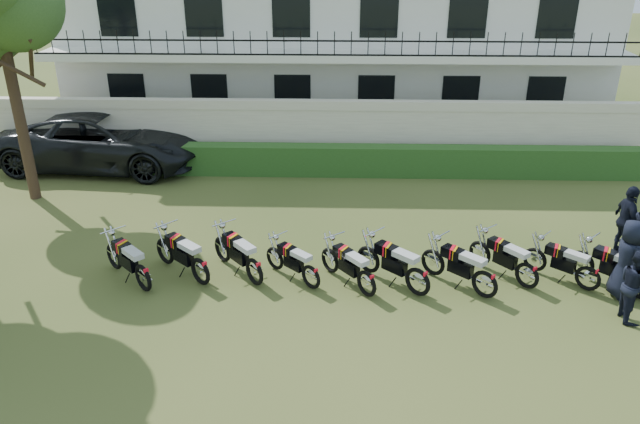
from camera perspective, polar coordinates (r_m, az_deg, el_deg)
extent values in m
plane|color=#36461C|center=(14.25, 0.83, -7.12)|extent=(100.00, 100.00, 0.00)
cube|color=beige|center=(21.13, 1.23, 6.76)|extent=(30.00, 0.30, 2.00)
cube|color=beige|center=(20.81, 1.26, 9.77)|extent=(30.00, 0.35, 0.30)
cube|color=#254819|center=(20.56, 3.99, 4.70)|extent=(18.00, 0.60, 1.00)
cube|color=white|center=(26.41, 1.44, 15.97)|extent=(20.00, 8.00, 7.00)
cube|color=white|center=(21.78, 1.33, 14.09)|extent=(20.00, 1.40, 0.25)
cube|color=black|center=(21.03, 1.33, 15.37)|extent=(20.00, 0.05, 0.05)
cube|color=black|center=(21.11, 1.32, 14.16)|extent=(20.00, 0.05, 0.05)
cube|color=black|center=(24.15, -17.05, 9.47)|extent=(1.30, 0.12, 2.20)
cube|color=black|center=(23.54, -18.14, 17.69)|extent=(1.30, 0.12, 2.20)
cube|color=black|center=(23.37, -9.96, 9.69)|extent=(1.30, 0.12, 2.20)
cube|color=black|center=(22.74, -10.63, 18.23)|extent=(1.30, 0.12, 2.20)
cube|color=black|center=(22.96, -2.50, 9.77)|extent=(1.30, 0.12, 2.20)
cube|color=black|center=(22.32, -2.67, 18.48)|extent=(1.30, 0.12, 2.20)
cube|color=black|center=(22.94, 5.11, 9.68)|extent=(1.30, 0.12, 2.20)
cube|color=black|center=(22.30, 5.46, 18.40)|extent=(1.30, 0.12, 2.20)
cube|color=black|center=(23.31, 12.59, 9.43)|extent=(1.30, 0.12, 2.20)
cube|color=black|center=(22.67, 13.44, 17.98)|extent=(1.30, 0.12, 2.20)
cube|color=black|center=(24.05, 19.71, 9.04)|extent=(1.30, 0.12, 2.20)
cube|color=black|center=(23.43, 20.98, 17.28)|extent=(1.30, 0.12, 2.20)
cylinder|color=#473323|center=(20.01, -25.84, 8.12)|extent=(0.32, 0.32, 5.25)
sphere|color=#325321|center=(19.49, -26.17, 16.79)|extent=(2.60, 2.60, 2.60)
torus|color=black|center=(14.03, -14.47, -7.02)|extent=(0.53, 0.52, 0.65)
torus|color=black|center=(15.12, -17.11, -4.91)|extent=(0.53, 0.52, 0.65)
cube|color=black|center=(14.45, -15.81, -5.46)|extent=(0.55, 0.55, 0.32)
cube|color=black|center=(14.51, -16.41, -4.11)|extent=(0.53, 0.53, 0.23)
cube|color=red|center=(14.50, -16.41, -4.08)|extent=(0.20, 0.30, 0.24)
cube|color=#E8A00C|center=(14.45, -16.29, -4.17)|extent=(0.17, 0.28, 0.24)
cube|color=silver|center=(14.06, -15.40, -4.74)|extent=(0.59, 0.59, 0.13)
cylinder|color=silver|center=(14.64, -17.19, -2.54)|extent=(0.47, 0.47, 0.03)
torus|color=black|center=(14.01, -9.15, -6.50)|extent=(0.56, 0.51, 0.66)
torus|color=black|center=(15.03, -12.46, -4.50)|extent=(0.56, 0.51, 0.66)
cube|color=black|center=(14.40, -10.79, -4.98)|extent=(0.57, 0.54, 0.33)
cube|color=black|center=(14.44, -11.47, -3.62)|extent=(0.55, 0.54, 0.24)
cube|color=red|center=(14.43, -11.47, -3.58)|extent=(0.19, 0.30, 0.25)
cube|color=#E8A00C|center=(14.39, -11.32, -3.67)|extent=(0.16, 0.29, 0.25)
cube|color=silver|center=(14.02, -10.18, -4.21)|extent=(0.62, 0.59, 0.13)
cylinder|color=silver|center=(14.55, -12.38, -2.03)|extent=(0.46, 0.51, 0.03)
torus|color=black|center=(13.82, -4.40, -6.72)|extent=(0.50, 0.56, 0.66)
torus|color=black|center=(14.85, -7.50, -4.48)|extent=(0.50, 0.56, 0.66)
cube|color=black|center=(14.21, -5.92, -5.08)|extent=(0.53, 0.58, 0.32)
cube|color=black|center=(14.25, -6.52, -3.68)|extent=(0.53, 0.55, 0.24)
cube|color=red|center=(14.25, -6.52, -3.64)|extent=(0.22, 0.30, 0.25)
cube|color=#E8A00C|center=(14.20, -6.38, -3.74)|extent=(0.19, 0.28, 0.25)
cube|color=silver|center=(13.83, -5.32, -4.36)|extent=(0.58, 0.62, 0.13)
cylinder|color=silver|center=(14.37, -7.33, -2.03)|extent=(0.51, 0.45, 0.03)
torus|color=black|center=(13.77, 0.96, -6.98)|extent=(0.48, 0.46, 0.58)
torus|color=black|center=(14.52, -2.53, -5.17)|extent=(0.48, 0.46, 0.58)
cube|color=black|center=(14.03, -0.70, -5.63)|extent=(0.49, 0.48, 0.28)
cube|color=black|center=(14.04, -1.33, -4.41)|extent=(0.48, 0.47, 0.21)
cube|color=red|center=(14.04, -1.33, -4.38)|extent=(0.17, 0.26, 0.22)
cube|color=#E8A00C|center=(14.00, -1.17, -4.46)|extent=(0.14, 0.25, 0.22)
cube|color=silver|center=(13.73, 0.04, -4.95)|extent=(0.53, 0.52, 0.11)
cylinder|color=silver|center=(14.10, -2.19, -2.98)|extent=(0.41, 0.43, 0.03)
torus|color=black|center=(13.48, 6.11, -7.79)|extent=(0.46, 0.54, 0.62)
torus|color=black|center=(14.31, 2.54, -5.56)|extent=(0.46, 0.54, 0.62)
cube|color=black|center=(13.78, 4.42, -6.19)|extent=(0.49, 0.55, 0.30)
cube|color=black|center=(13.79, 3.83, -4.83)|extent=(0.49, 0.52, 0.22)
cube|color=red|center=(13.78, 3.83, -4.79)|extent=(0.21, 0.28, 0.23)
cube|color=#E8A00C|center=(13.74, 3.99, -4.89)|extent=(0.19, 0.26, 0.23)
cube|color=silver|center=(13.44, 5.23, -5.52)|extent=(0.54, 0.59, 0.12)
cylinder|color=silver|center=(13.86, 3.00, -3.21)|extent=(0.49, 0.40, 0.03)
torus|color=black|center=(13.69, 11.32, -7.48)|extent=(0.56, 0.53, 0.67)
torus|color=black|center=(14.39, 6.61, -5.42)|extent=(0.56, 0.53, 0.67)
cube|color=black|center=(13.91, 9.13, -5.93)|extent=(0.58, 0.56, 0.33)
cube|color=black|center=(13.89, 8.37, -4.51)|extent=(0.56, 0.55, 0.24)
cube|color=red|center=(13.89, 8.38, -4.47)|extent=(0.20, 0.31, 0.25)
cube|color=#E8A00C|center=(13.85, 8.59, -4.56)|extent=(0.17, 0.30, 0.25)
cube|color=silver|center=(13.60, 10.24, -5.12)|extent=(0.62, 0.61, 0.13)
cylinder|color=silver|center=(13.92, 7.30, -2.83)|extent=(0.48, 0.51, 0.03)
torus|color=black|center=(13.99, 17.23, -7.49)|extent=(0.54, 0.52, 0.65)
torus|color=black|center=(14.55, 12.49, -5.57)|extent=(0.54, 0.52, 0.65)
cube|color=black|center=(14.15, 15.06, -6.03)|extent=(0.56, 0.54, 0.32)
cube|color=black|center=(14.12, 14.34, -4.69)|extent=(0.54, 0.53, 0.23)
cube|color=red|center=(14.11, 14.34, -4.65)|extent=(0.19, 0.30, 0.25)
cube|color=#E8A00C|center=(14.08, 14.56, -4.74)|extent=(0.16, 0.29, 0.25)
cube|color=silver|center=(13.88, 16.22, -5.26)|extent=(0.60, 0.59, 0.13)
cylinder|color=silver|center=(14.12, 13.31, -3.09)|extent=(0.46, 0.49, 0.03)
torus|color=black|center=(14.60, 20.49, -6.62)|extent=(0.47, 0.54, 0.63)
torus|color=black|center=(15.20, 16.34, -4.68)|extent=(0.47, 0.54, 0.63)
cube|color=black|center=(14.79, 18.61, -5.19)|extent=(0.50, 0.55, 0.31)
cube|color=black|center=(14.77, 18.01, -3.92)|extent=(0.50, 0.53, 0.23)
cube|color=red|center=(14.77, 18.02, -3.88)|extent=(0.21, 0.28, 0.24)
cube|color=#E8A00C|center=(14.74, 18.21, -3.97)|extent=(0.18, 0.26, 0.24)
cube|color=silver|center=(14.52, 19.66, -4.51)|extent=(0.55, 0.59, 0.12)
cylinder|color=silver|center=(14.79, 17.14, -2.41)|extent=(0.49, 0.41, 0.03)
torus|color=black|center=(15.15, 25.46, -6.43)|extent=(0.50, 0.46, 0.59)
torus|color=black|center=(15.47, 21.12, -4.95)|extent=(0.50, 0.46, 0.59)
cube|color=black|center=(15.22, 23.52, -5.27)|extent=(0.52, 0.49, 0.29)
cube|color=black|center=(15.15, 22.91, -4.14)|extent=(0.49, 0.48, 0.21)
cube|color=red|center=(15.15, 22.92, -4.11)|extent=(0.17, 0.27, 0.22)
cube|color=#E8A00C|center=(15.13, 23.12, -4.18)|extent=(0.14, 0.26, 0.22)
cube|color=silver|center=(15.01, 24.63, -4.58)|extent=(0.55, 0.53, 0.12)
cylinder|color=silver|center=(15.11, 22.02, -2.81)|extent=(0.41, 0.45, 0.03)
torus|color=black|center=(15.62, 24.96, -5.27)|extent=(0.51, 0.52, 0.64)
cube|color=black|center=(15.29, 26.91, -4.46)|extent=(0.52, 0.53, 0.23)
cube|color=red|center=(15.28, 26.92, -4.42)|extent=(0.20, 0.29, 0.24)
cube|color=#E8A00C|center=(15.26, 27.13, -4.50)|extent=(0.17, 0.28, 0.24)
cylinder|color=silver|center=(15.24, 25.99, -3.01)|extent=(0.47, 0.46, 0.03)
imported|color=black|center=(22.36, -19.17, 6.24)|extent=(7.00, 3.63, 1.89)
imported|color=black|center=(14.42, 26.88, -6.00)|extent=(0.64, 0.80, 1.59)
imported|color=black|center=(15.15, 26.30, -3.88)|extent=(0.61, 0.91, 1.84)
imported|color=black|center=(17.07, 26.23, -0.75)|extent=(0.48, 1.08, 1.82)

